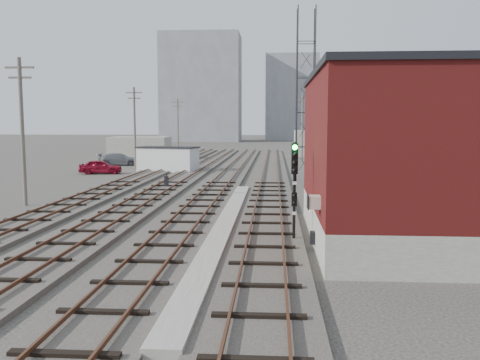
# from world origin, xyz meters

# --- Properties ---
(ground) EXTENTS (320.00, 320.00, 0.00)m
(ground) POSITION_xyz_m (0.00, 60.00, 0.00)
(ground) COLOR #282621
(ground) RESTS_ON ground
(track_right) EXTENTS (3.20, 90.00, 0.39)m
(track_right) POSITION_xyz_m (2.50, 39.00, 0.11)
(track_right) COLOR #332D28
(track_right) RESTS_ON ground
(track_mid_right) EXTENTS (3.20, 90.00, 0.39)m
(track_mid_right) POSITION_xyz_m (-1.50, 39.00, 0.11)
(track_mid_right) COLOR #332D28
(track_mid_right) RESTS_ON ground
(track_mid_left) EXTENTS (3.20, 90.00, 0.39)m
(track_mid_left) POSITION_xyz_m (-5.50, 39.00, 0.11)
(track_mid_left) COLOR #332D28
(track_mid_left) RESTS_ON ground
(track_left) EXTENTS (3.20, 90.00, 0.39)m
(track_left) POSITION_xyz_m (-9.50, 39.00, 0.11)
(track_left) COLOR #332D28
(track_left) RESTS_ON ground
(platform_curb) EXTENTS (0.90, 28.00, 0.26)m
(platform_curb) POSITION_xyz_m (0.50, 14.00, 0.13)
(platform_curb) COLOR gray
(platform_curb) RESTS_ON ground
(brick_building) EXTENTS (6.54, 12.20, 7.22)m
(brick_building) POSITION_xyz_m (7.50, 12.00, 3.63)
(brick_building) COLOR gray
(brick_building) RESTS_ON ground
(lattice_tower) EXTENTS (1.60, 1.60, 15.00)m
(lattice_tower) POSITION_xyz_m (5.50, 35.00, 7.50)
(lattice_tower) COLOR black
(lattice_tower) RESTS_ON ground
(utility_pole_left_a) EXTENTS (1.80, 0.24, 9.00)m
(utility_pole_left_a) POSITION_xyz_m (-12.50, 20.00, 4.80)
(utility_pole_left_a) COLOR #595147
(utility_pole_left_a) RESTS_ON ground
(utility_pole_left_b) EXTENTS (1.80, 0.24, 9.00)m
(utility_pole_left_b) POSITION_xyz_m (-12.50, 45.00, 4.80)
(utility_pole_left_b) COLOR #595147
(utility_pole_left_b) RESTS_ON ground
(utility_pole_left_c) EXTENTS (1.80, 0.24, 9.00)m
(utility_pole_left_c) POSITION_xyz_m (-12.50, 70.00, 4.80)
(utility_pole_left_c) COLOR #595147
(utility_pole_left_c) RESTS_ON ground
(utility_pole_right_a) EXTENTS (1.80, 0.24, 9.00)m
(utility_pole_right_a) POSITION_xyz_m (6.50, 28.00, 4.80)
(utility_pole_right_a) COLOR #595147
(utility_pole_right_a) RESTS_ON ground
(utility_pole_right_b) EXTENTS (1.80, 0.24, 9.00)m
(utility_pole_right_b) POSITION_xyz_m (6.50, 58.00, 4.80)
(utility_pole_right_b) COLOR #595147
(utility_pole_right_b) RESTS_ON ground
(apartment_left) EXTENTS (22.00, 14.00, 30.00)m
(apartment_left) POSITION_xyz_m (-18.00, 135.00, 15.00)
(apartment_left) COLOR gray
(apartment_left) RESTS_ON ground
(apartment_right) EXTENTS (16.00, 12.00, 26.00)m
(apartment_right) POSITION_xyz_m (8.00, 150.00, 13.00)
(apartment_right) COLOR gray
(apartment_right) RESTS_ON ground
(shed_left) EXTENTS (8.00, 5.00, 3.20)m
(shed_left) POSITION_xyz_m (-16.00, 60.00, 1.60)
(shed_left) COLOR gray
(shed_left) RESTS_ON ground
(shed_right) EXTENTS (6.00, 6.00, 4.00)m
(shed_right) POSITION_xyz_m (9.00, 70.00, 2.00)
(shed_right) COLOR gray
(shed_right) RESTS_ON ground
(signal_mast) EXTENTS (0.40, 0.42, 4.27)m
(signal_mast) POSITION_xyz_m (3.70, 11.15, 2.54)
(signal_mast) COLOR gray
(signal_mast) RESTS_ON ground
(switch_stand) EXTENTS (0.29, 0.29, 1.18)m
(switch_stand) POSITION_xyz_m (-5.52, 28.62, 0.56)
(switch_stand) COLOR black
(switch_stand) RESTS_ON ground
(site_trailer) EXTENTS (6.76, 4.17, 2.64)m
(site_trailer) POSITION_xyz_m (-8.33, 42.50, 1.33)
(site_trailer) COLOR silver
(site_trailer) RESTS_ON ground
(car_red) EXTENTS (4.43, 2.36, 1.43)m
(car_red) POSITION_xyz_m (-14.64, 39.82, 0.72)
(car_red) COLOR maroon
(car_red) RESTS_ON ground
(car_silver) EXTENTS (4.96, 3.26, 1.55)m
(car_silver) POSITION_xyz_m (-11.39, 51.02, 0.77)
(car_silver) COLOR #A3A6AA
(car_silver) RESTS_ON ground
(car_grey) EXTENTS (5.26, 2.59, 1.47)m
(car_grey) POSITION_xyz_m (-15.97, 50.26, 0.74)
(car_grey) COLOR slate
(car_grey) RESTS_ON ground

